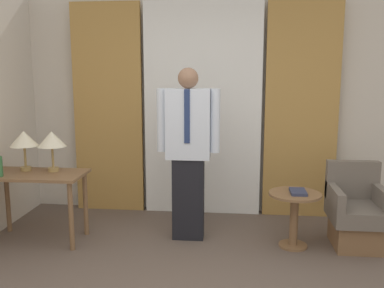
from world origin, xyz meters
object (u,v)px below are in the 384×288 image
Objects in this scene: armchair at (356,215)px; table_lamp_right at (52,140)px; person at (188,148)px; table_lamp_left at (24,140)px; side_table at (294,210)px; book at (298,192)px; desk at (36,185)px.

table_lamp_right is at bearing -177.98° from armchair.
table_lamp_right is at bearing -175.03° from person.
table_lamp_left is 0.75× the size of side_table.
book reaches higher than side_table.
table_lamp_left is at bearing 180.00° from table_lamp_right.
side_table is at bearing 2.20° from desk.
table_lamp_right reaches higher than armchair.
side_table is at bearing 0.04° from table_lamp_right.
table_lamp_left is at bearing -179.96° from side_table.
book is at bearing -0.13° from table_lamp_left.
table_lamp_left and table_lamp_right have the same top height.
side_table is (1.09, -0.12, -0.60)m from person.
desk is at bearing -176.34° from armchair.
table_lamp_left is 1.78× the size of book.
person reaches higher than armchair.
table_lamp_left reaches higher than armchair.
side_table is at bearing 0.04° from table_lamp_left.
table_lamp_left reaches higher than book.
table_lamp_right reaches higher than side_table.
side_table is 0.20m from book.
table_lamp_left is at bearing -175.90° from person.
table_lamp_left is 3.51m from armchair.
book is (2.52, -0.01, -0.48)m from table_lamp_right.
desk is at bearing -146.57° from table_lamp_right.
desk is at bearing -171.89° from person.
side_table is (2.50, 0.00, -0.67)m from table_lamp_right.
armchair is 3.53× the size of book.
desk is at bearing -177.80° from side_table.
book is (1.11, -0.13, -0.40)m from person.
book is at bearing -0.15° from table_lamp_right.
table_lamp_right reaches higher than book.
armchair is at bearing 9.72° from side_table.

